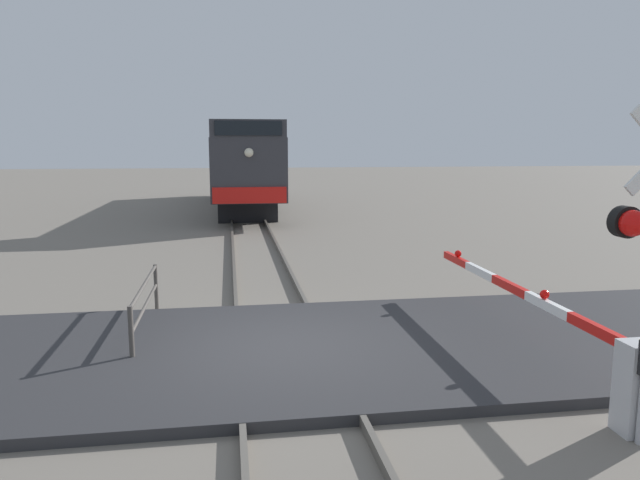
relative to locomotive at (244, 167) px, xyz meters
The scene contains 7 objects.
ground_plane 22.76m from the locomotive, 90.00° to the right, with size 160.00×160.00×0.00m, color slate.
rail_track_left 22.77m from the locomotive, 91.81° to the right, with size 0.08×80.00×0.15m, color #59544C.
rail_track_right 22.77m from the locomotive, 88.19° to the right, with size 0.08×80.00×0.15m, color #59544C.
road_surface 22.76m from the locomotive, 90.00° to the right, with size 36.00×5.13×0.16m, color #2D2D30.
locomotive is the anchor object (origin of this frame).
crossing_gate 25.20m from the locomotive, 81.29° to the right, with size 0.36×6.66×1.22m.
guard_railing 21.36m from the locomotive, 96.28° to the right, with size 0.08×3.26×0.95m.
Camera 1 is at (-0.81, -9.06, 3.35)m, focal length 33.11 mm.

